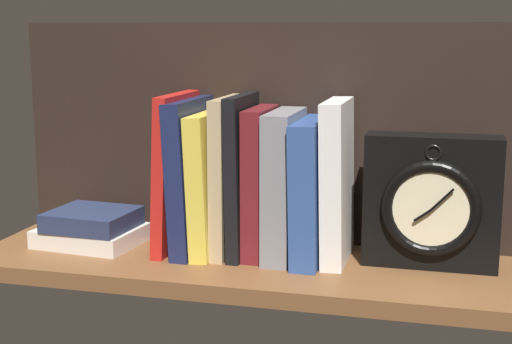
{
  "coord_description": "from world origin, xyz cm",
  "views": [
    {
      "loc": [
        29.1,
        -106.97,
        35.06
      ],
      "look_at": [
        0.14,
        3.39,
        13.07
      ],
      "focal_mm": 52.79,
      "sensor_mm": 36.0,
      "label": 1
    }
  ],
  "objects_px": {
    "book_red_requiem": "(176,172)",
    "book_maroon_dawkins": "(260,182)",
    "book_tan_shortstories": "(228,176)",
    "book_stack_side": "(92,228)",
    "book_gray_chess": "(284,185)",
    "framed_clock": "(431,202)",
    "book_navy_bierce": "(192,175)",
    "book_black_skeptic": "(243,175)",
    "book_blue_modern": "(312,190)",
    "book_yellow_seinlanguage": "(211,182)",
    "book_white_catcher": "(337,181)"
  },
  "relations": [
    {
      "from": "book_red_requiem",
      "to": "book_maroon_dawkins",
      "type": "relative_size",
      "value": 1.08
    },
    {
      "from": "book_tan_shortstories",
      "to": "book_stack_side",
      "type": "height_order",
      "value": "book_tan_shortstories"
    },
    {
      "from": "book_gray_chess",
      "to": "framed_clock",
      "type": "xyz_separation_m",
      "value": [
        0.22,
        0.0,
        -0.02
      ]
    },
    {
      "from": "book_navy_bierce",
      "to": "book_tan_shortstories",
      "type": "relative_size",
      "value": 0.98
    },
    {
      "from": "book_red_requiem",
      "to": "book_maroon_dawkins",
      "type": "xyz_separation_m",
      "value": [
        0.14,
        0.0,
        -0.01
      ]
    },
    {
      "from": "book_black_skeptic",
      "to": "book_maroon_dawkins",
      "type": "relative_size",
      "value": 1.08
    },
    {
      "from": "book_navy_bierce",
      "to": "book_maroon_dawkins",
      "type": "distance_m",
      "value": 0.11
    },
    {
      "from": "book_red_requiem",
      "to": "book_gray_chess",
      "type": "distance_m",
      "value": 0.18
    },
    {
      "from": "book_red_requiem",
      "to": "book_blue_modern",
      "type": "distance_m",
      "value": 0.22
    },
    {
      "from": "book_black_skeptic",
      "to": "framed_clock",
      "type": "xyz_separation_m",
      "value": [
        0.29,
        0.0,
        -0.03
      ]
    },
    {
      "from": "book_navy_bierce",
      "to": "book_stack_side",
      "type": "distance_m",
      "value": 0.19
    },
    {
      "from": "book_black_skeptic",
      "to": "book_yellow_seinlanguage",
      "type": "bearing_deg",
      "value": 180.0
    },
    {
      "from": "book_red_requiem",
      "to": "book_navy_bierce",
      "type": "bearing_deg",
      "value": 0.0
    },
    {
      "from": "book_yellow_seinlanguage",
      "to": "book_tan_shortstories",
      "type": "distance_m",
      "value": 0.03
    },
    {
      "from": "book_tan_shortstories",
      "to": "book_blue_modern",
      "type": "distance_m",
      "value": 0.13
    },
    {
      "from": "book_red_requiem",
      "to": "book_black_skeptic",
      "type": "height_order",
      "value": "same"
    },
    {
      "from": "book_navy_bierce",
      "to": "book_stack_side",
      "type": "xyz_separation_m",
      "value": [
        -0.17,
        -0.02,
        -0.09
      ]
    },
    {
      "from": "book_tan_shortstories",
      "to": "book_blue_modern",
      "type": "bearing_deg",
      "value": 0.0
    },
    {
      "from": "book_white_catcher",
      "to": "framed_clock",
      "type": "height_order",
      "value": "book_white_catcher"
    },
    {
      "from": "book_blue_modern",
      "to": "book_black_skeptic",
      "type": "bearing_deg",
      "value": 180.0
    },
    {
      "from": "book_tan_shortstories",
      "to": "book_black_skeptic",
      "type": "height_order",
      "value": "book_black_skeptic"
    },
    {
      "from": "book_blue_modern",
      "to": "book_navy_bierce",
      "type": "bearing_deg",
      "value": 180.0
    },
    {
      "from": "book_yellow_seinlanguage",
      "to": "book_gray_chess",
      "type": "xyz_separation_m",
      "value": [
        0.12,
        0.0,
        0.0
      ]
    },
    {
      "from": "book_red_requiem",
      "to": "book_white_catcher",
      "type": "xyz_separation_m",
      "value": [
        0.26,
        0.0,
        -0.0
      ]
    },
    {
      "from": "book_maroon_dawkins",
      "to": "book_white_catcher",
      "type": "relative_size",
      "value": 0.94
    },
    {
      "from": "book_white_catcher",
      "to": "book_red_requiem",
      "type": "bearing_deg",
      "value": 180.0
    },
    {
      "from": "book_red_requiem",
      "to": "framed_clock",
      "type": "height_order",
      "value": "book_red_requiem"
    },
    {
      "from": "book_white_catcher",
      "to": "book_maroon_dawkins",
      "type": "bearing_deg",
      "value": 180.0
    },
    {
      "from": "book_yellow_seinlanguage",
      "to": "book_stack_side",
      "type": "xyz_separation_m",
      "value": [
        -0.2,
        -0.02,
        -0.08
      ]
    },
    {
      "from": "book_black_skeptic",
      "to": "book_stack_side",
      "type": "distance_m",
      "value": 0.27
    },
    {
      "from": "book_navy_bierce",
      "to": "book_maroon_dawkins",
      "type": "relative_size",
      "value": 1.04
    },
    {
      "from": "book_blue_modern",
      "to": "framed_clock",
      "type": "distance_m",
      "value": 0.18
    },
    {
      "from": "book_navy_bierce",
      "to": "book_gray_chess",
      "type": "xyz_separation_m",
      "value": [
        0.15,
        0.0,
        -0.01
      ]
    },
    {
      "from": "book_red_requiem",
      "to": "book_gray_chess",
      "type": "bearing_deg",
      "value": 0.0
    },
    {
      "from": "book_yellow_seinlanguage",
      "to": "book_maroon_dawkins",
      "type": "height_order",
      "value": "book_maroon_dawkins"
    },
    {
      "from": "book_navy_bierce",
      "to": "book_stack_side",
      "type": "bearing_deg",
      "value": -173.13
    },
    {
      "from": "book_tan_shortstories",
      "to": "book_maroon_dawkins",
      "type": "height_order",
      "value": "book_tan_shortstories"
    },
    {
      "from": "book_stack_side",
      "to": "book_gray_chess",
      "type": "bearing_deg",
      "value": 3.65
    },
    {
      "from": "book_yellow_seinlanguage",
      "to": "book_tan_shortstories",
      "type": "relative_size",
      "value": 0.9
    },
    {
      "from": "book_black_skeptic",
      "to": "book_gray_chess",
      "type": "relative_size",
      "value": 1.1
    },
    {
      "from": "book_navy_bierce",
      "to": "book_yellow_seinlanguage",
      "type": "bearing_deg",
      "value": 0.0
    },
    {
      "from": "book_maroon_dawkins",
      "to": "book_black_skeptic",
      "type": "bearing_deg",
      "value": 180.0
    },
    {
      "from": "book_yellow_seinlanguage",
      "to": "book_white_catcher",
      "type": "relative_size",
      "value": 0.9
    },
    {
      "from": "book_tan_shortstories",
      "to": "book_gray_chess",
      "type": "bearing_deg",
      "value": 0.0
    },
    {
      "from": "book_tan_shortstories",
      "to": "book_gray_chess",
      "type": "xyz_separation_m",
      "value": [
        0.09,
        0.0,
        -0.01
      ]
    },
    {
      "from": "book_red_requiem",
      "to": "framed_clock",
      "type": "bearing_deg",
      "value": 0.36
    },
    {
      "from": "book_white_catcher",
      "to": "book_tan_shortstories",
      "type": "bearing_deg",
      "value": 180.0
    },
    {
      "from": "book_stack_side",
      "to": "book_maroon_dawkins",
      "type": "bearing_deg",
      "value": 4.15
    },
    {
      "from": "book_blue_modern",
      "to": "book_stack_side",
      "type": "bearing_deg",
      "value": -176.79
    },
    {
      "from": "book_blue_modern",
      "to": "book_red_requiem",
      "type": "bearing_deg",
      "value": 180.0
    }
  ]
}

